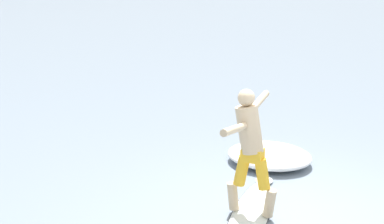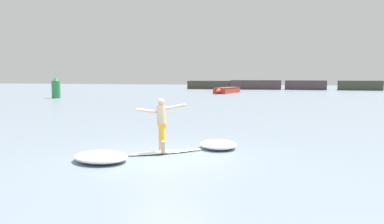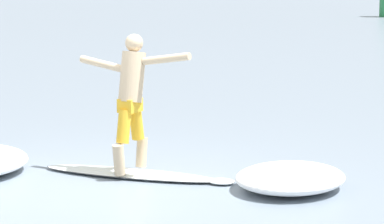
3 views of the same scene
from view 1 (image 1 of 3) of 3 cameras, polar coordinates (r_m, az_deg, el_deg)
The scene contains 3 objects.
surfboard at distance 7.10m, azimuth 6.32°, elevation -10.68°, with size 2.12×1.82×0.20m.
surfer at distance 6.69m, azimuth 6.18°, elevation -3.29°, with size 1.37×0.84×1.63m.
wave_foam_at_nose at distance 8.79m, azimuth 8.24°, elevation -4.60°, with size 1.69×1.77×0.27m.
Camera 1 is at (-4.56, -4.16, 3.23)m, focal length 50.00 mm.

